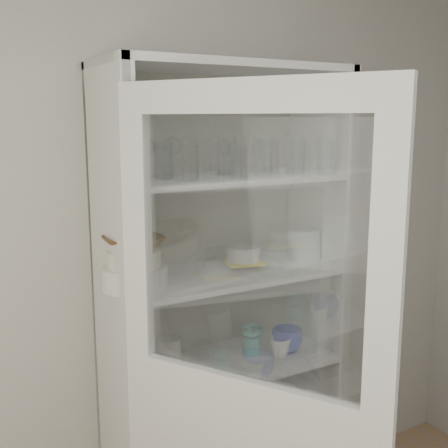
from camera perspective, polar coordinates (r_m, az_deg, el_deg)
wall_back at (r=2.45m, az=-6.68°, el=-3.26°), size 3.60×0.02×2.60m
pantry_cabinet at (r=2.51m, az=-0.72°, el=-11.52°), size 1.00×0.45×2.10m
cupboard_door at (r=1.90m, az=2.23°, el=-21.60°), size 0.50×0.79×2.00m
tumbler_0 at (r=1.99m, az=-8.59°, el=6.14°), size 0.09×0.09×0.15m
tumbler_1 at (r=2.07m, az=-3.46°, el=6.20°), size 0.07×0.07×0.13m
tumbler_2 at (r=2.17m, az=1.11°, el=6.39°), size 0.08×0.08×0.13m
tumbler_3 at (r=2.13m, az=1.60°, el=6.23°), size 0.08×0.08×0.12m
tumbler_4 at (r=2.33m, az=7.30°, el=6.89°), size 0.09×0.09×0.15m
tumbler_5 at (r=2.23m, az=4.07°, el=6.71°), size 0.10×0.10×0.15m
tumbler_6 at (r=2.39m, az=10.31°, el=6.82°), size 0.08×0.08×0.15m
tumbler_7 at (r=2.09m, az=-9.66°, el=6.45°), size 0.09×0.09×0.16m
tumbler_8 at (r=2.16m, az=-6.11°, el=6.44°), size 0.09×0.09×0.14m
tumbler_9 at (r=2.31m, az=0.32°, el=6.97°), size 0.09×0.09×0.16m
goblet_0 at (r=2.22m, az=-8.00°, el=6.97°), size 0.08×0.08×0.17m
goblet_1 at (r=2.25m, az=-5.22°, el=7.06°), size 0.08×0.08×0.17m
goblet_2 at (r=2.39m, az=0.05°, el=7.03°), size 0.07×0.07×0.15m
goblet_3 at (r=2.43m, az=2.98°, el=7.27°), size 0.07×0.07×0.17m
plate_stack_front at (r=2.14m, az=-9.05°, el=-5.33°), size 0.25×0.25×0.08m
plate_stack_back at (r=2.30m, az=-10.11°, el=-3.88°), size 0.22×0.22×0.11m
cream_bowl at (r=2.12m, az=-9.11°, el=-3.43°), size 0.26×0.26×0.06m
terracotta_bowl at (r=2.11m, az=-9.15°, el=-1.91°), size 0.24×0.24×0.05m
glass_platter at (r=2.41m, az=1.95°, el=-4.19°), size 0.37×0.37×0.02m
yellow_trivet at (r=2.40m, az=1.95°, el=-3.84°), size 0.19×0.19×0.01m
white_ramekin at (r=2.39m, az=1.96°, el=-3.00°), size 0.17×0.17×0.06m
grey_bowl_stack at (r=2.55m, az=8.16°, el=-2.05°), size 0.14×0.14×0.14m
mug_blue at (r=2.57m, az=6.38°, el=-11.62°), size 0.15×0.15×0.11m
mug_teal at (r=2.61m, az=2.92°, el=-11.37°), size 0.13×0.13×0.09m
mug_white at (r=2.52m, az=5.74°, el=-12.34°), size 0.11×0.11×0.09m
teal_jar at (r=2.54m, az=2.77°, el=-11.98°), size 0.08×0.08×0.10m
measuring_cups at (r=2.29m, az=-6.88°, el=-15.49°), size 0.10×0.10×0.04m
white_canister at (r=2.41m, az=-5.76°, el=-12.91°), size 0.13×0.13×0.13m
cream_dish at (r=2.60m, az=-0.89°, el=-21.72°), size 0.25×0.25×0.07m
tin_box at (r=2.83m, az=6.01°, el=-18.96°), size 0.22×0.16×0.07m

